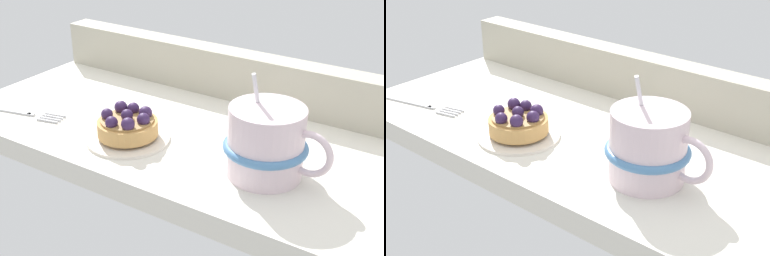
% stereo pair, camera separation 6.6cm
% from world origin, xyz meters
% --- Properties ---
extents(ground_plane, '(0.72, 0.32, 0.03)m').
position_xyz_m(ground_plane, '(0.00, 0.00, -0.02)').
color(ground_plane, silver).
extents(window_rail_back, '(0.70, 0.04, 0.07)m').
position_xyz_m(window_rail_back, '(0.00, 0.14, 0.04)').
color(window_rail_back, '#B2AD99').
rests_on(window_rail_back, ground_plane).
extents(dessert_plate, '(0.11, 0.11, 0.01)m').
position_xyz_m(dessert_plate, '(-0.07, -0.07, 0.00)').
color(dessert_plate, silver).
rests_on(dessert_plate, ground_plane).
extents(raspberry_tart, '(0.08, 0.08, 0.04)m').
position_xyz_m(raspberry_tart, '(-0.07, -0.07, 0.02)').
color(raspberry_tart, tan).
rests_on(raspberry_tart, dessert_plate).
extents(coffee_mug, '(0.13, 0.10, 0.12)m').
position_xyz_m(coffee_mug, '(0.13, -0.05, 0.04)').
color(coffee_mug, silver).
rests_on(coffee_mug, ground_plane).
extents(dessert_fork, '(0.16, 0.05, 0.01)m').
position_xyz_m(dessert_fork, '(-0.26, -0.10, 0.00)').
color(dessert_fork, '#B7B7BC').
rests_on(dessert_fork, ground_plane).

